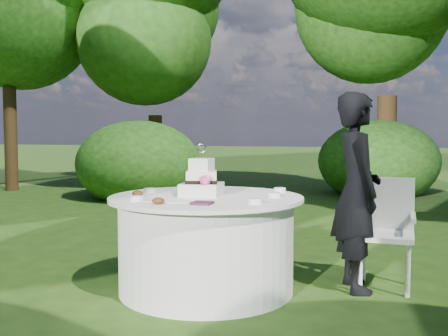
{
  "coord_description": "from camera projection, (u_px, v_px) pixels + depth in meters",
  "views": [
    {
      "loc": [
        1.3,
        -3.98,
        1.29
      ],
      "look_at": [
        0.15,
        0.0,
        1.0
      ],
      "focal_mm": 42.0,
      "sensor_mm": 36.0,
      "label": 1
    }
  ],
  "objects": [
    {
      "name": "petal_cups",
      "position": [
        147.0,
        197.0,
        3.96
      ],
      "size": [
        0.43,
        0.46,
        0.05
      ],
      "color": "#562D16",
      "rests_on": "table"
    },
    {
      "name": "ground",
      "position": [
        206.0,
        290.0,
        4.26
      ],
      "size": [
        80.0,
        80.0,
        0.0
      ],
      "primitive_type": "plane",
      "color": "#213D10",
      "rests_on": "ground"
    },
    {
      "name": "feather_plume",
      "position": [
        164.0,
        203.0,
        3.79
      ],
      "size": [
        0.48,
        0.07,
        0.01
      ],
      "primitive_type": "ellipsoid",
      "color": "white",
      "rests_on": "table"
    },
    {
      "name": "napkins",
      "position": [
        202.0,
        203.0,
        3.73
      ],
      "size": [
        0.14,
        0.14,
        0.02
      ],
      "primitive_type": "cube",
      "color": "#431D38",
      "rests_on": "table"
    },
    {
      "name": "chair",
      "position": [
        386.0,
        224.0,
        4.35
      ],
      "size": [
        0.48,
        0.47,
        0.9
      ],
      "color": "white",
      "rests_on": "ground"
    },
    {
      "name": "cake",
      "position": [
        202.0,
        182.0,
        4.24
      ],
      "size": [
        0.33,
        0.33,
        0.43
      ],
      "color": "silver",
      "rests_on": "table"
    },
    {
      "name": "guest",
      "position": [
        357.0,
        192.0,
        4.24
      ],
      "size": [
        0.55,
        0.68,
        1.61
      ],
      "primitive_type": "imported",
      "rotation": [
        0.0,
        0.0,
        1.88
      ],
      "color": "black",
      "rests_on": "ground"
    },
    {
      "name": "table",
      "position": [
        206.0,
        243.0,
        4.23
      ],
      "size": [
        1.56,
        1.56,
        0.77
      ],
      "color": "white",
      "rests_on": "ground"
    },
    {
      "name": "votives",
      "position": [
        214.0,
        193.0,
        4.23
      ],
      "size": [
        1.17,
        0.97,
        0.04
      ],
      "color": "white",
      "rests_on": "table"
    }
  ]
}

